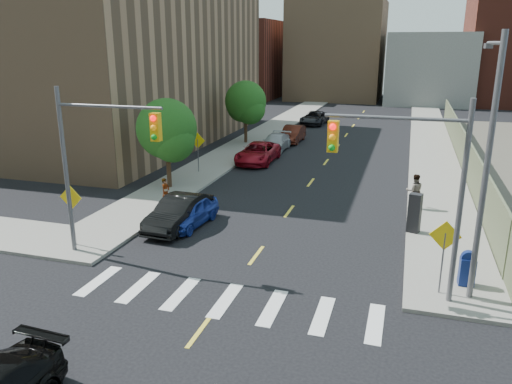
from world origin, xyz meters
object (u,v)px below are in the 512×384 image
Objects in this scene: parked_car_red at (258,153)px; parked_car_silver at (275,142)px; payphone at (415,213)px; parked_car_maroon at (293,134)px; parked_car_grey at (314,118)px; parked_car_white at (289,133)px; parked_car_blue at (189,212)px; mailbox at (467,269)px; parked_car_black at (179,212)px; pedestrian_west at (166,192)px; pedestrian_east at (415,191)px.

parked_car_silver is (0.12, 4.61, -0.07)m from parked_car_red.
parked_car_red is at bearing 147.85° from payphone.
payphone reaches higher than parked_car_maroon.
parked_car_white is at bearing -89.58° from parked_car_grey.
parked_car_blue is 3.02× the size of mailbox.
parked_car_grey is 32.90m from payphone.
payphone is at bearing -62.35° from parked_car_maroon.
parked_car_maroon is (0.67, 8.59, -0.00)m from parked_car_red.
parked_car_black is 1.30× the size of parked_car_white.
parked_car_blue is at bearing -87.69° from parked_car_silver.
parked_car_red is (-0.32, 14.24, -0.02)m from parked_car_black.
mailbox is (12.35, -3.10, 0.11)m from parked_car_blue.
parked_car_grey reaches higher than parked_car_white.
parked_car_silver is 19.91m from payphone.
pedestrian_west is at bearing 156.95° from mailbox.
mailbox is at bearing -68.24° from parked_car_white.
parked_car_silver is 3.52× the size of mailbox.
parked_car_white is (-0.59, 23.43, -0.07)m from parked_car_blue.
parked_car_grey is at bearing 95.14° from parked_car_blue.
payphone is (11.09, -21.55, 0.47)m from parked_car_white.
parked_car_red is at bearing -94.70° from parked_car_white.
pedestrian_east is at bearing -62.29° from parked_car_white.
parked_car_silver is (-0.20, 18.85, -0.09)m from parked_car_black.
parked_car_grey is at bearing 105.05° from mailbox.
parked_car_black is 23.84m from parked_car_white.
parked_car_silver is 25.12m from mailbox.
parked_car_red is at bearing -88.05° from parked_car_grey.
pedestrian_west is (-1.68, -21.43, 0.31)m from parked_car_white.
payphone reaches higher than parked_car_blue.
parked_car_maroon reaches higher than parked_car_white.
parked_car_silver is at bearing 138.48° from payphone.
parked_car_silver is at bearing -88.20° from parked_car_grey.
pedestrian_west is at bearing -98.14° from parked_car_red.
parked_car_white is 21.50m from pedestrian_west.
parked_car_black is 1.04× the size of parked_car_maroon.
parked_car_silver is at bearing -60.14° from pedestrian_east.
payphone is (11.17, -11.95, 0.34)m from parked_car_red.
parked_car_silver is 1.04× the size of parked_car_maroon.
parked_car_maroon is 0.87× the size of parked_car_grey.
payphone reaches higher than parked_car_red.
parked_car_maroon is (0.00, 22.42, 0.06)m from parked_car_blue.
parked_car_white is at bearing 93.59° from parked_car_black.
payphone is (10.50, -31.17, 0.36)m from parked_car_grey.
parked_car_blue is at bearing 52.22° from parked_car_black.
parked_car_white is (-0.24, 23.84, -0.15)m from parked_car_black.
parked_car_silver reaches higher than parked_car_white.
parked_car_silver is 16.53m from pedestrian_west.
parked_car_black is 11.09m from payphone.
mailbox is 15.49m from pedestrian_west.
parked_car_black is at bearing -89.13° from parked_car_red.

